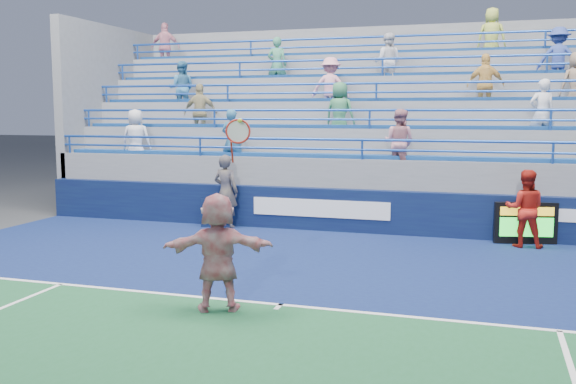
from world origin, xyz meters
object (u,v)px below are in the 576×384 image
(line_judge, at_px, (226,191))
(ball_girl, at_px, (525,209))
(tennis_player, at_px, (218,252))
(judge_chair, at_px, (209,218))
(serve_speed_board, at_px, (526,223))

(line_judge, relative_size, ball_girl, 1.10)
(line_judge, height_order, ball_girl, line_judge)
(tennis_player, height_order, ball_girl, tennis_player)
(judge_chair, height_order, ball_girl, ball_girl)
(tennis_player, distance_m, line_judge, 7.17)
(tennis_player, bearing_deg, ball_girl, 53.34)
(judge_chair, bearing_deg, line_judge, -1.85)
(serve_speed_board, xyz_separation_m, tennis_player, (-4.79, -6.74, 0.44))
(serve_speed_board, relative_size, line_judge, 0.73)
(ball_girl, bearing_deg, serve_speed_board, -96.19)
(tennis_player, xyz_separation_m, line_judge, (-2.67, 6.65, 0.04))
(line_judge, bearing_deg, judge_chair, 8.04)
(tennis_player, distance_m, ball_girl, 7.94)
(serve_speed_board, distance_m, tennis_player, 8.28)
(judge_chair, distance_m, line_judge, 0.89)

